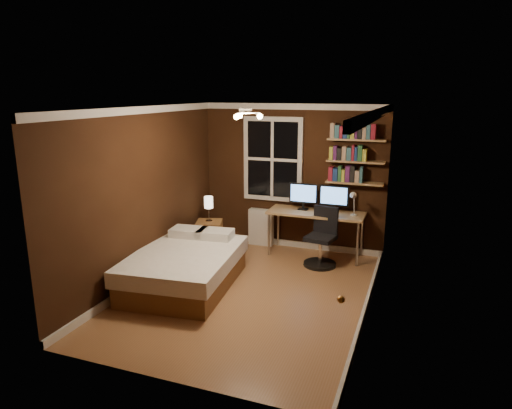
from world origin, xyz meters
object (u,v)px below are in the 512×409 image
(radiator, at_px, (261,227))
(desk_lamp, at_px, (354,203))
(nightstand, at_px, (209,236))
(desk, at_px, (316,215))
(bed, at_px, (185,267))
(monitor_right, at_px, (334,199))
(monitor_left, at_px, (303,196))
(bedside_lamp, at_px, (209,209))
(office_chair, at_px, (322,244))

(radiator, xyz_separation_m, desk_lamp, (1.66, -0.30, 0.65))
(nightstand, bearing_deg, desk, -4.67)
(bed, xyz_separation_m, monitor_right, (1.72, 1.94, 0.71))
(bed, xyz_separation_m, monitor_left, (1.20, 1.94, 0.71))
(desk, xyz_separation_m, monitor_left, (-0.24, 0.08, 0.29))
(radiator, height_order, monitor_right, monitor_right)
(bedside_lamp, distance_m, radiator, 1.05)
(bed, relative_size, nightstand, 3.78)
(office_chair, bearing_deg, radiator, 164.54)
(desk, relative_size, monitor_right, 3.29)
(bedside_lamp, bearing_deg, desk, 13.46)
(monitor_right, bearing_deg, desk_lamp, -26.98)
(radiator, xyz_separation_m, monitor_left, (0.80, -0.12, 0.65))
(bed, bearing_deg, desk_lamp, 34.24)
(nightstand, height_order, monitor_right, monitor_right)
(bed, height_order, bedside_lamp, bedside_lamp)
(desk, xyz_separation_m, desk_lamp, (0.62, -0.10, 0.28))
(bed, distance_m, desk, 2.39)
(office_chair, bearing_deg, monitor_left, 142.77)
(office_chair, bearing_deg, monitor_right, 91.79)
(bed, bearing_deg, monitor_left, 51.93)
(bed, bearing_deg, nightstand, 96.30)
(desk, xyz_separation_m, office_chair, (0.19, -0.41, -0.35))
(bed, bearing_deg, desk, 45.88)
(desk, bearing_deg, office_chair, -64.40)
(bed, relative_size, monitor_right, 4.16)
(monitor_right, bearing_deg, bed, -131.54)
(monitor_left, distance_m, office_chair, 0.91)
(bed, height_order, monitor_left, monitor_left)
(desk, relative_size, monitor_left, 3.29)
(monitor_left, relative_size, office_chair, 0.52)
(bedside_lamp, bearing_deg, office_chair, 0.49)
(desk_lamp, bearing_deg, bed, -139.52)
(radiator, height_order, desk_lamp, desk_lamp)
(bedside_lamp, relative_size, desk_lamp, 0.99)
(bed, height_order, monitor_right, monitor_right)
(monitor_right, height_order, desk_lamp, monitor_right)
(nightstand, relative_size, desk_lamp, 1.21)
(bed, distance_m, nightstand, 1.47)
(monitor_left, bearing_deg, office_chair, -47.99)
(bed, xyz_separation_m, radiator, (0.41, 2.06, 0.05))
(bed, height_order, desk_lamp, desk_lamp)
(bed, bearing_deg, radiator, 72.60)
(nightstand, bearing_deg, office_chair, -17.64)
(office_chair, bearing_deg, bedside_lamp, -168.75)
(nightstand, distance_m, desk_lamp, 2.51)
(desk, bearing_deg, radiator, 169.01)
(bedside_lamp, height_order, monitor_left, monitor_left)
(nightstand, xyz_separation_m, desk_lamp, (2.38, 0.33, 0.71))
(monitor_right, relative_size, office_chair, 0.52)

